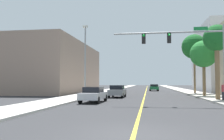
{
  "coord_description": "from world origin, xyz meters",
  "views": [
    {
      "loc": [
        0.51,
        -8.43,
        1.81
      ],
      "look_at": [
        -3.19,
        16.17,
        3.06
      ],
      "focal_mm": 38.86,
      "sensor_mm": 36.0,
      "label": 1
    }
  ],
  "objects_px": {
    "car_gray": "(117,91)",
    "car_silver": "(94,94)",
    "street_lamp": "(85,57)",
    "palm_mid": "(204,54)",
    "pedestrian": "(224,91)",
    "traffic_signal_mast": "(189,47)",
    "palm_near": "(217,40)",
    "palm_far": "(194,47)",
    "car_green": "(154,87)"
  },
  "relations": [
    {
      "from": "palm_far",
      "to": "car_silver",
      "type": "bearing_deg",
      "value": -125.32
    },
    {
      "from": "street_lamp",
      "to": "palm_mid",
      "type": "xyz_separation_m",
      "value": [
        13.87,
        4.66,
        0.61
      ]
    },
    {
      "from": "street_lamp",
      "to": "palm_mid",
      "type": "distance_m",
      "value": 14.65
    },
    {
      "from": "traffic_signal_mast",
      "to": "pedestrian",
      "type": "bearing_deg",
      "value": 44.05
    },
    {
      "from": "traffic_signal_mast",
      "to": "palm_mid",
      "type": "relative_size",
      "value": 1.31
    },
    {
      "from": "traffic_signal_mast",
      "to": "car_silver",
      "type": "xyz_separation_m",
      "value": [
        -8.14,
        1.13,
        -3.94
      ]
    },
    {
      "from": "palm_mid",
      "to": "car_green",
      "type": "xyz_separation_m",
      "value": [
        -5.69,
        20.0,
        -4.52
      ]
    },
    {
      "from": "palm_mid",
      "to": "car_gray",
      "type": "bearing_deg",
      "value": -165.45
    },
    {
      "from": "palm_near",
      "to": "palm_mid",
      "type": "relative_size",
      "value": 1.06
    },
    {
      "from": "traffic_signal_mast",
      "to": "palm_far",
      "type": "distance_m",
      "value": 18.22
    },
    {
      "from": "palm_mid",
      "to": "pedestrian",
      "type": "bearing_deg",
      "value": -89.76
    },
    {
      "from": "palm_near",
      "to": "car_gray",
      "type": "height_order",
      "value": "palm_near"
    },
    {
      "from": "traffic_signal_mast",
      "to": "palm_near",
      "type": "bearing_deg",
      "value": 53.83
    },
    {
      "from": "palm_near",
      "to": "car_green",
      "type": "distance_m",
      "value": 27.63
    },
    {
      "from": "car_gray",
      "to": "pedestrian",
      "type": "xyz_separation_m",
      "value": [
        10.48,
        -4.98,
        0.21
      ]
    },
    {
      "from": "car_green",
      "to": "pedestrian",
      "type": "height_order",
      "value": "pedestrian"
    },
    {
      "from": "street_lamp",
      "to": "car_green",
      "type": "relative_size",
      "value": 1.92
    },
    {
      "from": "car_gray",
      "to": "car_silver",
      "type": "relative_size",
      "value": 0.92
    },
    {
      "from": "palm_far",
      "to": "car_gray",
      "type": "relative_size",
      "value": 2.26
    },
    {
      "from": "palm_mid",
      "to": "palm_near",
      "type": "bearing_deg",
      "value": -91.63
    },
    {
      "from": "pedestrian",
      "to": "traffic_signal_mast",
      "type": "bearing_deg",
      "value": 98.69
    },
    {
      "from": "traffic_signal_mast",
      "to": "palm_mid",
      "type": "height_order",
      "value": "palm_mid"
    },
    {
      "from": "street_lamp",
      "to": "palm_near",
      "type": "height_order",
      "value": "street_lamp"
    },
    {
      "from": "pedestrian",
      "to": "palm_near",
      "type": "bearing_deg",
      "value": -24.29
    },
    {
      "from": "street_lamp",
      "to": "palm_far",
      "type": "xyz_separation_m",
      "value": [
        13.95,
        11.23,
        2.49
      ]
    },
    {
      "from": "car_gray",
      "to": "traffic_signal_mast",
      "type": "bearing_deg",
      "value": -49.4
    },
    {
      "from": "palm_far",
      "to": "pedestrian",
      "type": "distance_m",
      "value": 15.54
    },
    {
      "from": "car_silver",
      "to": "pedestrian",
      "type": "xyz_separation_m",
      "value": [
        11.69,
        2.3,
        0.24
      ]
    },
    {
      "from": "street_lamp",
      "to": "car_green",
      "type": "height_order",
      "value": "street_lamp"
    },
    {
      "from": "palm_mid",
      "to": "palm_far",
      "type": "xyz_separation_m",
      "value": [
        0.08,
        6.57,
        1.88
      ]
    },
    {
      "from": "car_green",
      "to": "car_silver",
      "type": "bearing_deg",
      "value": -103.41
    },
    {
      "from": "traffic_signal_mast",
      "to": "car_green",
      "type": "bearing_deg",
      "value": 94.0
    },
    {
      "from": "palm_mid",
      "to": "car_gray",
      "type": "distance_m",
      "value": 11.7
    },
    {
      "from": "car_gray",
      "to": "pedestrian",
      "type": "bearing_deg",
      "value": -24.33
    },
    {
      "from": "palm_near",
      "to": "palm_mid",
      "type": "distance_m",
      "value": 6.61
    },
    {
      "from": "palm_far",
      "to": "pedestrian",
      "type": "xyz_separation_m",
      "value": [
        -0.05,
        -14.26,
        -6.17
      ]
    },
    {
      "from": "palm_mid",
      "to": "car_green",
      "type": "bearing_deg",
      "value": 105.88
    },
    {
      "from": "palm_near",
      "to": "palm_far",
      "type": "distance_m",
      "value": 13.2
    },
    {
      "from": "street_lamp",
      "to": "palm_near",
      "type": "xyz_separation_m",
      "value": [
        13.68,
        -1.91,
        1.3
      ]
    },
    {
      "from": "traffic_signal_mast",
      "to": "street_lamp",
      "type": "distance_m",
      "value": 12.21
    },
    {
      "from": "street_lamp",
      "to": "pedestrian",
      "type": "distance_m",
      "value": 14.7
    },
    {
      "from": "street_lamp",
      "to": "car_gray",
      "type": "xyz_separation_m",
      "value": [
        3.42,
        1.95,
        -3.89
      ]
    },
    {
      "from": "traffic_signal_mast",
      "to": "car_green",
      "type": "relative_size",
      "value": 2.1
    },
    {
      "from": "palm_far",
      "to": "car_green",
      "type": "distance_m",
      "value": 15.96
    },
    {
      "from": "car_gray",
      "to": "car_silver",
      "type": "bearing_deg",
      "value": -98.3
    },
    {
      "from": "traffic_signal_mast",
      "to": "car_silver",
      "type": "relative_size",
      "value": 2.09
    },
    {
      "from": "palm_far",
      "to": "pedestrian",
      "type": "height_order",
      "value": "palm_far"
    },
    {
      "from": "palm_far",
      "to": "palm_near",
      "type": "bearing_deg",
      "value": -91.16
    },
    {
      "from": "palm_mid",
      "to": "car_green",
      "type": "distance_m",
      "value": 21.28
    },
    {
      "from": "traffic_signal_mast",
      "to": "car_gray",
      "type": "bearing_deg",
      "value": 129.52
    }
  ]
}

